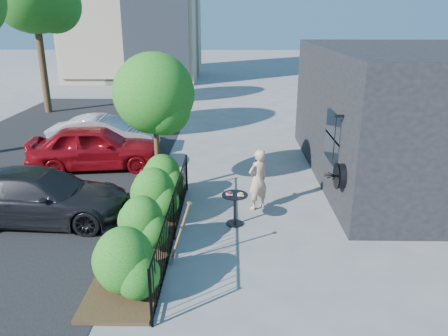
{
  "coord_description": "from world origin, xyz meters",
  "views": [
    {
      "loc": [
        -0.21,
        -8.94,
        4.86
      ],
      "look_at": [
        -0.39,
        1.58,
        1.2
      ],
      "focal_mm": 35.0,
      "sensor_mm": 36.0,
      "label": 1
    }
  ],
  "objects_px": {
    "woman": "(258,180)",
    "car_silver": "(105,134)",
    "cafe_table": "(235,204)",
    "car_darkgrey": "(40,196)",
    "car_red": "(95,147)",
    "patio_tree": "(156,99)",
    "shovel": "(179,236)"
  },
  "relations": [
    {
      "from": "patio_tree",
      "to": "car_silver",
      "type": "distance_m",
      "value": 5.44
    },
    {
      "from": "car_red",
      "to": "car_silver",
      "type": "relative_size",
      "value": 1.07
    },
    {
      "from": "cafe_table",
      "to": "car_silver",
      "type": "bearing_deg",
      "value": 128.41
    },
    {
      "from": "woman",
      "to": "car_red",
      "type": "bearing_deg",
      "value": -67.28
    },
    {
      "from": "cafe_table",
      "to": "car_red",
      "type": "distance_m",
      "value": 6.24
    },
    {
      "from": "cafe_table",
      "to": "woman",
      "type": "bearing_deg",
      "value": 57.62
    },
    {
      "from": "car_silver",
      "to": "car_darkgrey",
      "type": "height_order",
      "value": "car_silver"
    },
    {
      "from": "car_red",
      "to": "car_silver",
      "type": "height_order",
      "value": "car_red"
    },
    {
      "from": "woman",
      "to": "car_darkgrey",
      "type": "distance_m",
      "value": 5.5
    },
    {
      "from": "woman",
      "to": "shovel",
      "type": "xyz_separation_m",
      "value": [
        -1.76,
        -2.79,
        -0.2
      ]
    },
    {
      "from": "car_red",
      "to": "car_darkgrey",
      "type": "bearing_deg",
      "value": 170.0
    },
    {
      "from": "patio_tree",
      "to": "shovel",
      "type": "distance_m",
      "value": 4.46
    },
    {
      "from": "cafe_table",
      "to": "car_darkgrey",
      "type": "bearing_deg",
      "value": 178.28
    },
    {
      "from": "cafe_table",
      "to": "car_darkgrey",
      "type": "relative_size",
      "value": 0.19
    },
    {
      "from": "patio_tree",
      "to": "car_silver",
      "type": "height_order",
      "value": "patio_tree"
    },
    {
      "from": "woman",
      "to": "car_silver",
      "type": "distance_m",
      "value": 7.56
    },
    {
      "from": "cafe_table",
      "to": "car_silver",
      "type": "xyz_separation_m",
      "value": [
        -4.88,
        6.16,
        0.11
      ]
    },
    {
      "from": "shovel",
      "to": "woman",
      "type": "bearing_deg",
      "value": 57.82
    },
    {
      "from": "patio_tree",
      "to": "car_darkgrey",
      "type": "height_order",
      "value": "patio_tree"
    },
    {
      "from": "car_darkgrey",
      "to": "woman",
      "type": "bearing_deg",
      "value": -79.41
    },
    {
      "from": "woman",
      "to": "car_silver",
      "type": "height_order",
      "value": "woman"
    },
    {
      "from": "car_silver",
      "to": "car_darkgrey",
      "type": "relative_size",
      "value": 0.89
    },
    {
      "from": "patio_tree",
      "to": "cafe_table",
      "type": "distance_m",
      "value": 3.64
    },
    {
      "from": "car_darkgrey",
      "to": "car_red",
      "type": "bearing_deg",
      "value": -0.63
    },
    {
      "from": "patio_tree",
      "to": "car_red",
      "type": "relative_size",
      "value": 0.91
    },
    {
      "from": "cafe_table",
      "to": "car_darkgrey",
      "type": "xyz_separation_m",
      "value": [
        -4.82,
        0.14,
        0.1
      ]
    },
    {
      "from": "car_red",
      "to": "patio_tree",
      "type": "bearing_deg",
      "value": -138.8
    },
    {
      "from": "car_silver",
      "to": "cafe_table",
      "type": "bearing_deg",
      "value": -142.97
    },
    {
      "from": "cafe_table",
      "to": "car_red",
      "type": "xyz_separation_m",
      "value": [
        -4.64,
        4.18,
        0.18
      ]
    },
    {
      "from": "cafe_table",
      "to": "shovel",
      "type": "distance_m",
      "value": 2.16
    },
    {
      "from": "car_red",
      "to": "car_darkgrey",
      "type": "height_order",
      "value": "car_red"
    },
    {
      "from": "car_darkgrey",
      "to": "cafe_table",
      "type": "bearing_deg",
      "value": -89.69
    }
  ]
}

